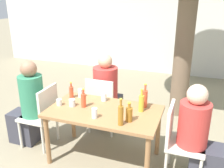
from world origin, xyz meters
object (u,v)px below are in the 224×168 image
dining_table_front (104,116)px  oil_cruet_1 (141,103)px  patio_chair_1 (179,138)px  amber_bottle_5 (121,115)px  soda_bottle_4 (83,100)px  patio_chair_2 (102,102)px  drinking_glass_3 (104,97)px  person_seated_1 (200,140)px  soda_bottle_0 (71,92)px  amber_bottle_3 (129,114)px  drinking_glass_0 (72,103)px  patio_chair_0 (42,113)px  soda_bottle_2 (145,98)px  drinking_glass_1 (81,93)px  drinking_glass_4 (59,102)px  drinking_glass_2 (95,113)px  person_seated_2 (107,94)px  person_seated_0 (28,107)px

dining_table_front → oil_cruet_1: (0.45, 0.13, 0.20)m
patio_chair_1 → amber_bottle_5: (-0.63, -0.28, 0.33)m
soda_bottle_4 → patio_chair_2: bearing=90.0°
drinking_glass_3 → person_seated_1: bearing=-11.8°
soda_bottle_0 → amber_bottle_3: (0.96, -0.39, 0.00)m
amber_bottle_3 → drinking_glass_0: (-0.82, 0.14, -0.04)m
patio_chair_0 → soda_bottle_4: size_ratio=3.61×
dining_table_front → oil_cruet_1: bearing=16.4°
soda_bottle_2 → drinking_glass_0: 0.95m
person_seated_1 → soda_bottle_4: bearing=90.0°
amber_bottle_5 → amber_bottle_3: bearing=60.5°
oil_cruet_1 → soda_bottle_2: size_ratio=0.92×
patio_chair_1 → amber_bottle_3: amber_bottle_3 is taller
soda_bottle_0 → amber_bottle_5: amber_bottle_5 is taller
drinking_glass_1 → patio_chair_0: bearing=-149.6°
amber_bottle_5 → oil_cruet_1: bearing=71.9°
soda_bottle_2 → drinking_glass_4: size_ratio=3.82×
drinking_glass_3 → soda_bottle_2: bearing=-0.5°
amber_bottle_3 → drinking_glass_3: (-0.49, 0.44, -0.04)m
patio_chair_1 → drinking_glass_3: bearing=75.6°
patio_chair_2 → patio_chair_1: bearing=152.6°
soda_bottle_0 → drinking_glass_4: 0.29m
person_seated_1 → drinking_glass_1: size_ratio=9.96×
drinking_glass_3 → drinking_glass_4: 0.61m
drinking_glass_2 → soda_bottle_2: bearing=45.1°
drinking_glass_0 → person_seated_1: bearing=1.0°
patio_chair_2 → soda_bottle_2: 0.90m
patio_chair_1 → oil_cruet_1: size_ratio=3.09×
oil_cruet_1 → amber_bottle_5: amber_bottle_5 is taller
soda_bottle_0 → drinking_glass_3: bearing=6.3°
soda_bottle_2 → amber_bottle_5: (-0.15, -0.55, 0.00)m
drinking_glass_2 → amber_bottle_3: bearing=8.5°
soda_bottle_0 → drinking_glass_2: bearing=-39.0°
soda_bottle_0 → patio_chair_0: bearing=-149.1°
soda_bottle_2 → soda_bottle_0: bearing=-177.4°
drinking_glass_4 → drinking_glass_0: bearing=12.0°
soda_bottle_2 → drinking_glass_1: size_ratio=2.65×
drinking_glass_0 → drinking_glass_2: size_ratio=0.77×
patio_chair_2 → person_seated_1: 1.60m
patio_chair_0 → soda_bottle_0: 0.51m
person_seated_2 → soda_bottle_0: (-0.30, -0.65, 0.25)m
oil_cruet_1 → drinking_glass_3: size_ratio=2.62×
amber_bottle_3 → amber_bottle_5: bearing=-119.5°
drinking_glass_4 → dining_table_front: bearing=6.1°
patio_chair_1 → oil_cruet_1: (-0.50, 0.13, 0.32)m
person_seated_2 → drinking_glass_2: bearing=103.2°
amber_bottle_5 → drinking_glass_1: (-0.78, 0.56, -0.07)m
person_seated_0 → soda_bottle_2: size_ratio=3.97×
oil_cruet_1 → patio_chair_2: bearing=145.5°
soda_bottle_0 → patio_chair_1: bearing=-8.1°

